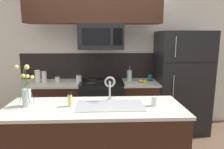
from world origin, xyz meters
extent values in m
cube|color=silver|center=(0.30, 1.28, 1.30)|extent=(5.20, 0.10, 2.60)
cube|color=black|center=(0.00, 1.22, 1.15)|extent=(3.02, 0.01, 0.48)
cube|color=#381E14|center=(-0.79, 0.90, 0.44)|extent=(0.83, 0.62, 0.88)
cube|color=beige|center=(-0.79, 0.90, 0.89)|extent=(0.86, 0.65, 0.03)
cube|color=#381E14|center=(0.68, 0.90, 0.44)|extent=(0.60, 0.62, 0.88)
cube|color=beige|center=(0.68, 0.90, 0.89)|extent=(0.63, 0.65, 0.03)
cube|color=black|center=(0.00, 0.90, 0.46)|extent=(0.76, 0.62, 0.91)
cube|color=black|center=(0.00, 0.90, 0.92)|extent=(0.76, 0.62, 0.01)
cylinder|color=black|center=(-0.18, 0.76, 0.93)|extent=(0.15, 0.15, 0.01)
cylinder|color=black|center=(0.18, 0.76, 0.93)|extent=(0.15, 0.15, 0.01)
cylinder|color=black|center=(-0.18, 1.04, 0.93)|extent=(0.15, 0.15, 0.01)
cylinder|color=black|center=(0.18, 1.04, 0.93)|extent=(0.15, 0.15, 0.01)
cylinder|color=black|center=(-0.27, 0.58, 0.85)|extent=(0.03, 0.02, 0.03)
cylinder|color=black|center=(-0.14, 0.58, 0.85)|extent=(0.03, 0.02, 0.03)
cylinder|color=black|center=(0.00, 0.58, 0.85)|extent=(0.03, 0.02, 0.03)
cylinder|color=black|center=(0.14, 0.58, 0.85)|extent=(0.03, 0.02, 0.03)
cylinder|color=black|center=(0.27, 0.58, 0.85)|extent=(0.03, 0.02, 0.03)
cube|color=black|center=(0.00, 0.88, 1.69)|extent=(0.74, 0.40, 0.42)
cube|color=black|center=(-0.07, 0.68, 1.69)|extent=(0.45, 0.00, 0.27)
cube|color=black|center=(0.27, 0.68, 1.69)|extent=(0.15, 0.00, 0.27)
cube|color=#381E14|center=(-0.11, 0.85, 2.20)|extent=(2.19, 0.34, 0.60)
cube|color=black|center=(1.42, 0.92, 0.89)|extent=(0.88, 0.72, 1.79)
cube|color=black|center=(1.42, 0.56, 1.29)|extent=(0.84, 0.00, 0.01)
cylinder|color=#99999E|center=(1.16, 0.54, 1.54)|extent=(0.01, 0.01, 0.32)
cylinder|color=#99999E|center=(1.16, 0.54, 0.75)|extent=(0.01, 0.01, 0.68)
cylinder|color=silver|center=(-1.11, 0.93, 1.00)|extent=(0.10, 0.10, 0.19)
cylinder|color=#B2B2B7|center=(-1.11, 0.93, 1.11)|extent=(0.10, 0.10, 0.02)
cylinder|color=silver|center=(-1.00, 0.92, 1.00)|extent=(0.08, 0.08, 0.18)
cylinder|color=#B2B2B7|center=(-1.00, 0.92, 1.10)|extent=(0.08, 0.08, 0.02)
cylinder|color=silver|center=(-0.77, 0.93, 0.96)|extent=(0.08, 0.08, 0.10)
cylinder|color=#4C331E|center=(-0.77, 0.93, 1.01)|extent=(0.08, 0.08, 0.01)
cylinder|color=silver|center=(-0.40, 0.91, 0.97)|extent=(0.10, 0.10, 0.12)
cylinder|color=#4C331E|center=(-0.40, 0.91, 1.04)|extent=(0.09, 0.09, 0.01)
ellipsoid|color=yellow|center=(0.72, 0.83, 0.93)|extent=(0.15, 0.14, 0.05)
ellipsoid|color=yellow|center=(0.73, 0.85, 0.93)|extent=(0.17, 0.10, 0.06)
ellipsoid|color=yellow|center=(0.73, 0.83, 0.93)|extent=(0.18, 0.06, 0.06)
ellipsoid|color=yellow|center=(0.74, 0.85, 0.93)|extent=(0.18, 0.06, 0.06)
ellipsoid|color=yellow|center=(0.74, 0.83, 0.93)|extent=(0.17, 0.10, 0.06)
ellipsoid|color=yellow|center=(0.75, 0.85, 0.93)|extent=(0.15, 0.14, 0.05)
cylinder|color=brown|center=(0.74, 0.84, 0.96)|extent=(0.02, 0.02, 0.03)
cylinder|color=silver|center=(0.50, 0.96, 1.00)|extent=(0.09, 0.09, 0.18)
cylinder|color=#A3A3AA|center=(0.50, 0.96, 1.10)|extent=(0.08, 0.08, 0.02)
cylinder|color=#A3A3AA|center=(0.50, 0.96, 1.14)|extent=(0.01, 0.01, 0.05)
sphere|color=#A3A3AA|center=(0.50, 0.96, 1.17)|extent=(0.02, 0.02, 0.02)
cylinder|color=#1E5184|center=(0.87, 0.95, 0.97)|extent=(0.08, 0.08, 0.11)
cube|color=#381E14|center=(-0.07, -0.35, 0.44)|extent=(2.00, 0.72, 0.88)
cube|color=beige|center=(-0.07, -0.35, 0.89)|extent=(2.03, 0.75, 0.03)
cube|color=#ADAFB5|center=(0.11, -0.35, 0.91)|extent=(0.76, 0.39, 0.01)
cube|color=#ADAFB5|center=(-0.06, -0.35, 0.84)|extent=(0.30, 0.30, 0.15)
cube|color=#ADAFB5|center=(0.29, -0.35, 0.84)|extent=(0.30, 0.30, 0.15)
cylinder|color=#B7BABF|center=(0.11, -0.11, 0.92)|extent=(0.04, 0.04, 0.02)
cylinder|color=#B7BABF|center=(0.11, -0.11, 1.04)|extent=(0.02, 0.02, 0.22)
torus|color=#B7BABF|center=(0.11, -0.17, 1.15)|extent=(0.13, 0.02, 0.13)
cylinder|color=#B7BABF|center=(0.11, -0.22, 1.12)|extent=(0.02, 0.02, 0.06)
cube|color=#B7BABF|center=(0.15, -0.11, 0.95)|extent=(0.07, 0.01, 0.01)
cylinder|color=#DBCC75|center=(-0.34, -0.34, 0.98)|extent=(0.05, 0.05, 0.13)
cylinder|color=black|center=(-0.34, -0.34, 1.05)|extent=(0.02, 0.02, 0.02)
cube|color=black|center=(-0.33, -0.34, 1.07)|extent=(0.03, 0.01, 0.01)
cylinder|color=silver|center=(0.61, -0.37, 0.96)|extent=(0.06, 0.06, 0.11)
cylinder|color=silver|center=(-0.83, -0.31, 1.01)|extent=(0.10, 0.10, 0.20)
cylinder|color=silver|center=(-0.83, -0.31, 0.95)|extent=(0.09, 0.09, 0.06)
cylinder|color=#386B2D|center=(-0.82, -0.33, 1.12)|extent=(0.04, 0.03, 0.29)
sphere|color=#EFE066|center=(-0.80, -0.34, 1.26)|extent=(0.04, 0.04, 0.04)
cylinder|color=#386B2D|center=(-0.80, -0.31, 1.11)|extent=(0.08, 0.01, 0.27)
sphere|color=#EFE066|center=(-0.76, -0.31, 1.24)|extent=(0.04, 0.04, 0.04)
cylinder|color=#386B2D|center=(-0.86, -0.36, 1.17)|extent=(0.05, 0.10, 0.39)
sphere|color=#EFE066|center=(-0.88, -0.41, 1.38)|extent=(0.04, 0.04, 0.04)
cylinder|color=#386B2D|center=(-0.80, -0.36, 1.17)|extent=(0.07, 0.09, 0.39)
sphere|color=#EFE066|center=(-0.77, -0.40, 1.37)|extent=(0.05, 0.05, 0.05)
cylinder|color=#386B2D|center=(-0.86, -0.28, 1.11)|extent=(0.05, 0.07, 0.27)
sphere|color=#EFE066|center=(-0.88, -0.25, 1.25)|extent=(0.05, 0.05, 0.05)
camera|label=1|loc=(0.04, -2.52, 1.68)|focal=32.00mm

